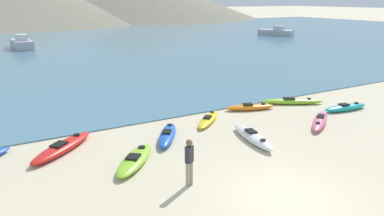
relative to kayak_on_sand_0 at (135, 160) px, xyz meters
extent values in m
plane|color=beige|center=(3.00, -4.36, -0.16)|extent=(400.00, 400.00, 0.00)
cube|color=teal|center=(3.00, 38.96, -0.13)|extent=(160.00, 70.00, 0.06)
cone|color=gray|center=(4.19, 91.26, 4.90)|extent=(69.79, 69.79, 10.11)
ellipsoid|color=#8CCC2D|center=(0.00, 0.00, 0.00)|extent=(2.47, 2.68, 0.31)
cube|color=black|center=(-0.09, -0.11, 0.18)|extent=(0.66, 0.67, 0.05)
cylinder|color=black|center=(0.52, 0.60, 0.17)|extent=(0.27, 0.27, 0.02)
ellipsoid|color=yellow|center=(4.72, 2.62, -0.03)|extent=(2.43, 2.32, 0.26)
cube|color=black|center=(4.62, 2.53, 0.13)|extent=(0.59, 0.58, 0.05)
cylinder|color=black|center=(5.28, 3.14, 0.11)|extent=(0.21, 0.21, 0.02)
ellipsoid|color=#E5668C|center=(9.04, -0.22, 0.00)|extent=(2.88, 2.26, 0.33)
cube|color=black|center=(9.17, -0.13, 0.19)|extent=(0.64, 0.58, 0.05)
cylinder|color=black|center=(8.34, -0.72, 0.18)|extent=(0.20, 0.20, 0.02)
ellipsoid|color=red|center=(-1.97, 2.45, 0.01)|extent=(3.05, 2.85, 0.33)
cube|color=black|center=(-2.10, 2.33, 0.20)|extent=(0.74, 0.72, 0.05)
cylinder|color=black|center=(-1.27, 3.07, 0.18)|extent=(0.27, 0.27, 0.02)
ellipsoid|color=teal|center=(11.92, 0.67, 0.00)|extent=(2.74, 0.93, 0.32)
cube|color=black|center=(11.78, 0.68, 0.18)|extent=(0.52, 0.42, 0.05)
cylinder|color=black|center=(12.65, 0.59, 0.17)|extent=(0.24, 0.24, 0.02)
ellipsoid|color=white|center=(5.01, -0.31, 0.01)|extent=(1.23, 3.18, 0.34)
cube|color=black|center=(5.04, -0.15, 0.21)|extent=(0.45, 0.62, 0.05)
cylinder|color=black|center=(4.84, -1.15, 0.20)|extent=(0.22, 0.22, 0.02)
ellipsoid|color=orange|center=(7.67, 3.21, -0.01)|extent=(2.70, 1.47, 0.30)
cube|color=black|center=(7.55, 3.25, 0.16)|extent=(0.56, 0.50, 0.05)
cylinder|color=black|center=(8.36, 2.98, 0.15)|extent=(0.23, 0.23, 0.02)
ellipsoid|color=#8CCC2D|center=(10.38, 2.95, -0.01)|extent=(3.30, 2.25, 0.30)
cube|color=black|center=(10.23, 3.03, 0.17)|extent=(0.71, 0.62, 0.05)
cylinder|color=black|center=(11.20, 2.49, 0.16)|extent=(0.23, 0.23, 0.02)
ellipsoid|color=blue|center=(2.08, 1.61, 0.02)|extent=(2.07, 2.68, 0.35)
cube|color=black|center=(2.00, 1.49, 0.22)|extent=(0.56, 0.61, 0.05)
cylinder|color=black|center=(2.51, 2.25, 0.20)|extent=(0.22, 0.22, 0.02)
cylinder|color=gray|center=(0.82, -2.32, 0.22)|extent=(0.11, 0.11, 0.77)
cylinder|color=gray|center=(0.96, -2.32, 0.22)|extent=(0.11, 0.11, 0.77)
cube|color=#2D2D33|center=(0.89, -2.32, 0.88)|extent=(0.27, 0.26, 0.54)
cylinder|color=#2D2D33|center=(0.78, -2.32, 0.89)|extent=(0.08, 0.08, 0.52)
cylinder|color=#2D2D33|center=(1.01, -2.32, 0.89)|extent=(0.08, 0.08, 0.52)
sphere|color=brown|center=(0.89, -2.32, 1.26)|extent=(0.21, 0.21, 0.21)
cube|color=#B2B2B7|center=(35.86, 32.49, 0.33)|extent=(3.77, 5.46, 0.86)
cube|color=silver|center=(36.08, 32.02, 1.07)|extent=(1.58, 1.85, 0.60)
cube|color=#B2B2B7|center=(0.31, 35.25, 0.38)|extent=(2.06, 4.89, 0.97)
cube|color=silver|center=(0.32, 34.77, 1.21)|extent=(1.18, 1.49, 0.68)
camera|label=1|loc=(-4.29, -11.47, 5.46)|focal=35.00mm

